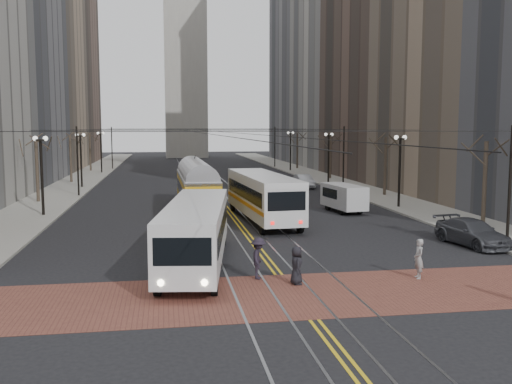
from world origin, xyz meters
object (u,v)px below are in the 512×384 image
object	(u,v)px
transit_bus	(196,235)
sedan_silver	(304,181)
rear_bus	(263,198)
pedestrian_b	(419,259)
pedestrian_d	(258,258)
streetcar	(197,192)
cargo_van	(344,198)
sedan_parked	(472,233)
sedan_grey	(292,186)
pedestrian_a	(296,265)

from	to	relation	value
transit_bus	sedan_silver	xyz separation A→B (m)	(13.45, 33.23, -0.78)
rear_bus	pedestrian_b	size ratio (longest dim) A/B	7.25
pedestrian_d	streetcar	bearing A→B (deg)	16.94
cargo_van	pedestrian_b	world-z (taller)	cargo_van
cargo_van	pedestrian_d	world-z (taller)	cargo_van
transit_bus	streetcar	size ratio (longest dim) A/B	0.90
sedan_parked	streetcar	bearing A→B (deg)	124.74
streetcar	pedestrian_b	world-z (taller)	streetcar
rear_bus	cargo_van	distance (m)	7.57
rear_bus	sedan_grey	distance (m)	17.87
sedan_silver	rear_bus	bearing A→B (deg)	-112.72
sedan_grey	pedestrian_a	xyz separation A→B (m)	(-7.29, -33.07, 0.14)
pedestrian_a	sedan_grey	bearing A→B (deg)	-11.02
rear_bus	pedestrian_a	bearing A→B (deg)	-98.26
rear_bus	sedan_silver	size ratio (longest dim) A/B	2.85
transit_bus	sedan_silver	bearing A→B (deg)	75.99
sedan_grey	sedan_silver	size ratio (longest dim) A/B	0.90
sedan_parked	pedestrian_b	size ratio (longest dim) A/B	2.89
transit_bus	cargo_van	size ratio (longest dim) A/B	2.51
pedestrian_a	pedestrian_d	xyz separation A→B (m)	(-1.42, 1.08, 0.09)
rear_bus	sedan_parked	xyz separation A→B (m)	(10.00, -10.09, -0.90)
streetcar	sedan_grey	bearing A→B (deg)	48.68
pedestrian_b	pedestrian_d	bearing A→B (deg)	-93.40
streetcar	sedan_silver	size ratio (longest dim) A/B	3.03
rear_bus	pedestrian_d	bearing A→B (deg)	-103.87
transit_bus	cargo_van	bearing A→B (deg)	59.83
pedestrian_b	pedestrian_a	bearing A→B (deg)	-84.20
sedan_silver	pedestrian_d	size ratio (longest dim) A/B	2.45
streetcar	pedestrian_d	size ratio (longest dim) A/B	7.42
transit_bus	pedestrian_d	bearing A→B (deg)	-39.98
cargo_van	sedan_parked	size ratio (longest dim) A/B	0.96
cargo_van	pedestrian_b	size ratio (longest dim) A/B	2.78
pedestrian_d	sedan_silver	bearing A→B (deg)	-4.26
streetcar	sedan_parked	size ratio (longest dim) A/B	2.66
pedestrian_d	sedan_parked	bearing A→B (deg)	-55.81
rear_bus	sedan_silver	xyz separation A→B (m)	(8.15, 20.86, -0.90)
sedan_grey	sedan_silver	bearing A→B (deg)	52.17
sedan_silver	pedestrian_b	size ratio (longest dim) A/B	2.55
sedan_grey	pedestrian_a	distance (m)	33.86
rear_bus	sedan_silver	world-z (taller)	rear_bus
cargo_van	rear_bus	bearing A→B (deg)	-163.64
streetcar	pedestrian_a	world-z (taller)	streetcar
sedan_silver	sedan_grey	bearing A→B (deg)	-120.62
pedestrian_a	pedestrian_b	size ratio (longest dim) A/B	0.93
sedan_silver	sedan_parked	size ratio (longest dim) A/B	0.88
cargo_van	pedestrian_a	distance (m)	21.03
streetcar	sedan_silver	xyz separation A→B (m)	(12.45, 15.96, -0.84)
sedan_silver	streetcar	bearing A→B (deg)	-129.33
transit_bus	pedestrian_d	distance (m)	3.78
sedan_grey	pedestrian_b	bearing A→B (deg)	-101.84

